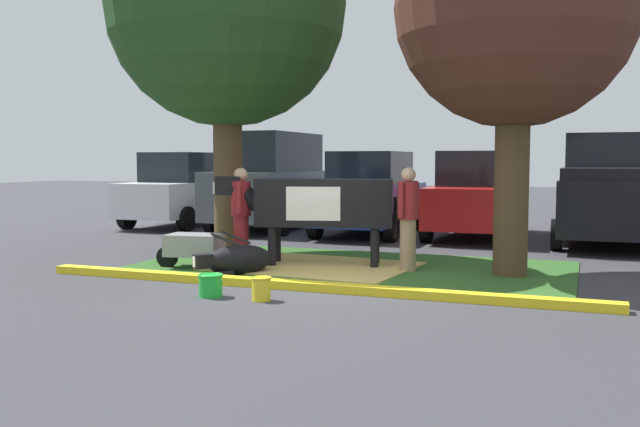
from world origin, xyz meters
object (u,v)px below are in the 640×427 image
at_px(hatchback_white, 185,190).
at_px(suv_black, 272,181).
at_px(cow_holstein, 318,203).
at_px(shade_tree_left, 226,8).
at_px(person_handler, 241,213).
at_px(person_visitor_near, 408,216).
at_px(bucket_yellow, 261,288).
at_px(sedan_red, 477,196).
at_px(bucket_green, 211,285).
at_px(calf_lying, 237,260).
at_px(pickup_truck_black, 609,192).
at_px(sedan_blue, 371,194).
at_px(wheelbarrow, 193,246).
at_px(shade_tree_right, 515,9).

height_order(hatchback_white, suv_black, suv_black).
height_order(cow_holstein, hatchback_white, hatchback_white).
distance_m(shade_tree_left, person_handler, 3.89).
xyz_separation_m(shade_tree_left, person_visitor_near, (3.61, -0.60, -3.70)).
xyz_separation_m(person_visitor_near, bucket_yellow, (-1.20, -2.96, -0.75)).
height_order(bucket_yellow, sedan_red, sedan_red).
bearing_deg(bucket_green, shade_tree_left, 114.99).
bearing_deg(calf_lying, shade_tree_left, 121.94).
xyz_separation_m(hatchback_white, suv_black, (2.67, -0.05, 0.29)).
relative_size(cow_holstein, calf_lying, 2.55).
distance_m(person_handler, bucket_yellow, 3.19).
bearing_deg(suv_black, pickup_truck_black, -0.73).
height_order(bucket_green, hatchback_white, hatchback_white).
bearing_deg(sedan_red, shade_tree_left, -128.06).
bearing_deg(person_handler, bucket_yellow, -57.73).
bearing_deg(sedan_blue, bucket_green, -87.86).
height_order(shade_tree_left, wheelbarrow, shade_tree_left).
distance_m(wheelbarrow, hatchback_white, 7.96).
bearing_deg(bucket_green, person_handler, 109.10).
distance_m(bucket_green, suv_black, 9.26).
height_order(person_handler, sedan_red, sedan_red).
relative_size(suv_black, sedan_red, 1.05).
relative_size(person_visitor_near, bucket_yellow, 5.46).
bearing_deg(hatchback_white, pickup_truck_black, -0.79).
relative_size(person_handler, pickup_truck_black, 0.31).
height_order(sedan_blue, sedan_red, same).
xyz_separation_m(wheelbarrow, bucket_yellow, (2.24, -2.01, -0.22)).
height_order(person_visitor_near, suv_black, suv_black).
height_order(bucket_yellow, hatchback_white, hatchback_white).
relative_size(shade_tree_right, sedan_red, 1.36).
distance_m(shade_tree_left, bucket_yellow, 6.19).
xyz_separation_m(shade_tree_right, hatchback_white, (-9.35, 5.53, -3.13)).
bearing_deg(shade_tree_right, person_visitor_near, -173.14).
xyz_separation_m(wheelbarrow, bucket_green, (1.49, -2.03, -0.23)).
bearing_deg(wheelbarrow, person_handler, 46.32).
distance_m(bucket_green, bucket_yellow, 0.74).
bearing_deg(hatchback_white, wheelbarrow, -57.08).
xyz_separation_m(cow_holstein, sedan_blue, (-0.68, 5.30, -0.10)).
height_order(calf_lying, bucket_green, calf_lying).
bearing_deg(person_visitor_near, shade_tree_left, 170.49).
bearing_deg(sedan_blue, calf_lying, -91.63).
xyz_separation_m(shade_tree_left, shade_tree_right, (5.20, -0.41, -0.50)).
distance_m(person_visitor_near, wheelbarrow, 3.61).
xyz_separation_m(hatchback_white, sedan_red, (8.03, -0.14, 0.00)).
relative_size(cow_holstein, wheelbarrow, 1.90).
bearing_deg(person_visitor_near, calf_lying, -152.61).
height_order(shade_tree_right, wheelbarrow, shade_tree_right).
xyz_separation_m(shade_tree_left, calf_lying, (1.17, -1.87, -4.37)).
relative_size(shade_tree_left, person_handler, 4.07).
distance_m(person_visitor_near, pickup_truck_black, 6.39).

